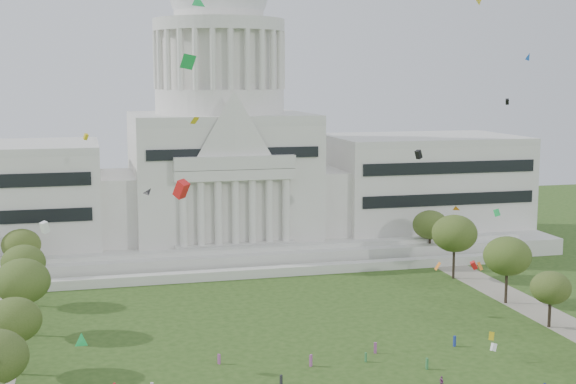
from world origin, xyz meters
TOP-DOWN VIEW (x-y plane):
  - capitol at (0.00, 113.59)m, footprint 160.00×64.50m
  - row_tree_l_3 at (-44.09, 33.92)m, footprint 8.12×8.12m
  - row_tree_r_3 at (44.40, 34.48)m, footprint 7.01×7.01m
  - row_tree_l_4 at (-44.08, 52.42)m, footprint 9.29×9.29m
  - row_tree_r_4 at (44.76, 50.04)m, footprint 9.19×9.19m
  - row_tree_l_5 at (-45.22, 71.01)m, footprint 8.33×8.33m
  - row_tree_r_5 at (43.49, 70.19)m, footprint 9.82×9.82m
  - row_tree_l_6 at (-46.87, 89.14)m, footprint 8.19×8.19m
  - row_tree_r_6 at (45.96, 88.13)m, footprint 8.42×8.42m
  - person_10 at (14.23, 13.54)m, footprint 0.71×1.11m
  - kite_swarm at (0.49, 10.29)m, footprint 85.49×95.61m

SIDE VIEW (x-z plane):
  - person_10 at x=14.23m, z-range 0.00..1.77m
  - row_tree_r_3 at x=44.40m, z-range 2.09..12.07m
  - row_tree_l_3 at x=-44.09m, z-range 2.43..13.98m
  - row_tree_l_6 at x=-46.87m, z-range 2.45..14.09m
  - row_tree_l_5 at x=-45.22m, z-range 2.49..14.34m
  - row_tree_r_6 at x=45.96m, z-range 2.52..14.49m
  - row_tree_r_4 at x=44.76m, z-range 2.76..15.82m
  - row_tree_l_4 at x=-44.08m, z-range 2.79..16.00m
  - row_tree_r_5 at x=43.49m, z-range 2.95..16.91m
  - capitol at x=0.00m, z-range -23.35..67.95m
  - kite_swarm at x=0.49m, z-range 0.25..62.28m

